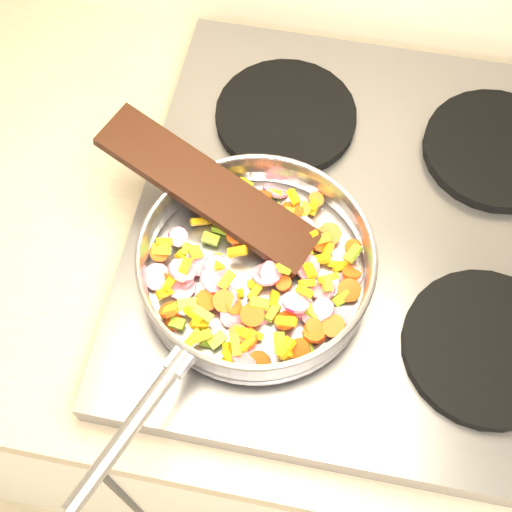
# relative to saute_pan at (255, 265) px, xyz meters

# --- Properties ---
(cooktop) EXTENTS (0.60, 0.60, 0.04)m
(cooktop) POSITION_rel_saute_pan_xyz_m (0.13, 0.11, -0.07)
(cooktop) COLOR #939399
(cooktop) RESTS_ON counter_top
(grate_fl) EXTENTS (0.19, 0.19, 0.02)m
(grate_fl) POSITION_rel_saute_pan_xyz_m (-0.01, -0.03, -0.04)
(grate_fl) COLOR black
(grate_fl) RESTS_ON cooktop
(grate_fr) EXTENTS (0.19, 0.19, 0.02)m
(grate_fr) POSITION_rel_saute_pan_xyz_m (0.27, -0.03, -0.04)
(grate_fr) COLOR black
(grate_fr) RESTS_ON cooktop
(grate_bl) EXTENTS (0.19, 0.19, 0.02)m
(grate_bl) POSITION_rel_saute_pan_xyz_m (-0.01, 0.25, -0.04)
(grate_bl) COLOR black
(grate_bl) RESTS_ON cooktop
(grate_br) EXTENTS (0.19, 0.19, 0.02)m
(grate_br) POSITION_rel_saute_pan_xyz_m (0.27, 0.25, -0.04)
(grate_br) COLOR black
(grate_br) RESTS_ON cooktop
(saute_pan) EXTENTS (0.31, 0.46, 0.06)m
(saute_pan) POSITION_rel_saute_pan_xyz_m (0.00, 0.00, 0.00)
(saute_pan) COLOR #9E9EA5
(saute_pan) RESTS_ON grate_fl
(vegetable_heap) EXTENTS (0.26, 0.27, 0.05)m
(vegetable_heap) POSITION_rel_saute_pan_xyz_m (0.01, -0.00, -0.01)
(vegetable_heap) COLOR #E84E14
(vegetable_heap) RESTS_ON saute_pan
(wooden_spatula) EXTENTS (0.28, 0.16, 0.07)m
(wooden_spatula) POSITION_rel_saute_pan_xyz_m (-0.07, 0.08, 0.02)
(wooden_spatula) COLOR black
(wooden_spatula) RESTS_ON saute_pan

